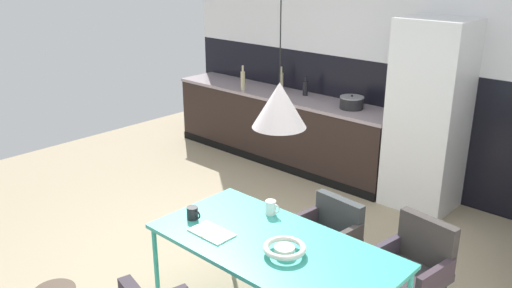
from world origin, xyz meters
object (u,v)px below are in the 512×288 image
object	(u,v)px
refrigerator_column	(428,116)
mug_white_ceramic	(271,207)
armchair_facing_counter	(416,259)
pendant_lamp_over_table_near	(279,105)
cooking_pot	(352,103)
open_book	(212,233)
bottle_oil_tall	(243,80)
mug_glass_clear	(193,213)
bottle_vinegar_dark	(305,88)
armchair_corner_seat	(328,229)
bottle_wine_green	(281,80)
fruit_bowl	(285,249)
dining_table	(274,249)

from	to	relation	value
refrigerator_column	mug_white_ceramic	world-z (taller)	refrigerator_column
armchair_facing_counter	pendant_lamp_over_table_near	xyz separation A→B (m)	(-0.66, -0.79, 1.21)
armchair_facing_counter	cooking_pot	world-z (taller)	cooking_pot
armchair_facing_counter	open_book	bearing A→B (deg)	52.01
open_book	cooking_pot	xyz separation A→B (m)	(-0.71, 2.88, 0.25)
bottle_oil_tall	mug_glass_clear	bearing A→B (deg)	-52.55
cooking_pot	bottle_oil_tall	distance (m)	1.56
cooking_pot	bottle_vinegar_dark	bearing A→B (deg)	171.26
armchair_facing_counter	mug_glass_clear	bearing A→B (deg)	44.30
cooking_pot	pendant_lamp_over_table_near	world-z (taller)	pendant_lamp_over_table_near
armchair_corner_seat	bottle_vinegar_dark	size ratio (longest dim) A/B	2.96
armchair_facing_counter	bottle_vinegar_dark	xyz separation A→B (m)	(-2.55, 1.97, 0.51)
armchair_facing_counter	bottle_vinegar_dark	distance (m)	3.26
mug_glass_clear	cooking_pot	world-z (taller)	cooking_pot
mug_white_ceramic	cooking_pot	size ratio (longest dim) A/B	0.46
armchair_facing_counter	bottle_oil_tall	xyz separation A→B (m)	(-3.33, 1.63, 0.55)
armchair_facing_counter	mug_glass_clear	distance (m)	1.68
armchair_facing_counter	bottle_vinegar_dark	bearing A→B (deg)	-29.39
mug_glass_clear	bottle_oil_tall	bearing A→B (deg)	127.45
cooking_pot	bottle_wine_green	distance (m)	1.21
open_book	mug_white_ceramic	bearing A→B (deg)	77.46
armchair_corner_seat	open_book	size ratio (longest dim) A/B	2.24
cooking_pot	mug_glass_clear	bearing A→B (deg)	-80.94
open_book	bottle_vinegar_dark	world-z (taller)	bottle_vinegar_dark
mug_white_ceramic	armchair_facing_counter	bearing A→B (deg)	28.32
fruit_bowl	bottle_wine_green	xyz separation A→B (m)	(-2.47, 2.89, 0.26)
bottle_oil_tall	pendant_lamp_over_table_near	xyz separation A→B (m)	(2.67, -2.42, 0.66)
fruit_bowl	pendant_lamp_over_table_near	size ratio (longest dim) A/B	0.23
mug_white_ceramic	fruit_bowl	bearing A→B (deg)	-40.08
armchair_facing_counter	cooking_pot	size ratio (longest dim) A/B	2.83
dining_table	bottle_wine_green	distance (m)	3.68
cooking_pot	bottle_vinegar_dark	distance (m)	0.78
dining_table	armchair_facing_counter	size ratio (longest dim) A/B	2.20
mug_glass_clear	bottle_oil_tall	distance (m)	3.29
dining_table	armchair_facing_counter	xyz separation A→B (m)	(0.66, 0.83, -0.19)
mug_glass_clear	bottle_wine_green	xyz separation A→B (m)	(-1.65, 2.98, 0.26)
dining_table	open_book	size ratio (longest dim) A/B	5.45
fruit_bowl	dining_table	bearing A→B (deg)	157.61
open_book	mug_glass_clear	world-z (taller)	mug_glass_clear
pendant_lamp_over_table_near	mug_white_ceramic	bearing A→B (deg)	137.28
fruit_bowl	mug_white_ceramic	size ratio (longest dim) A/B	2.22
bottle_wine_green	armchair_facing_counter	bearing A→B (deg)	-33.85
open_book	bottle_oil_tall	bearing A→B (deg)	130.35
bottle_vinegar_dark	bottle_wine_green	world-z (taller)	bottle_wine_green
bottle_oil_tall	mug_white_ceramic	bearing A→B (deg)	-42.14
armchair_corner_seat	mug_white_ceramic	bearing A→B (deg)	72.19
dining_table	pendant_lamp_over_table_near	world-z (taller)	pendant_lamp_over_table_near
armchair_corner_seat	dining_table	bearing A→B (deg)	102.13
bottle_oil_tall	pendant_lamp_over_table_near	world-z (taller)	pendant_lamp_over_table_near
armchair_corner_seat	mug_white_ceramic	xyz separation A→B (m)	(-0.21, -0.48, 0.31)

